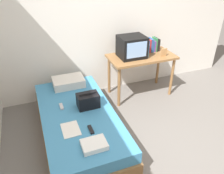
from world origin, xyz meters
name	(u,v)px	position (x,y,z in m)	size (l,w,h in m)	color
ground_plane	(160,158)	(0.00, 0.00, 0.00)	(8.00, 8.00, 0.00)	slate
wall_back	(107,21)	(0.00, 2.00, 1.30)	(5.20, 0.10, 2.60)	silver
bed	(79,125)	(-0.87, 0.79, 0.21)	(1.00, 2.00, 0.43)	olive
desk	(141,61)	(0.48, 1.54, 0.67)	(1.16, 0.60, 0.77)	olive
tv	(132,47)	(0.29, 1.56, 0.95)	(0.44, 0.39, 0.36)	black
water_bottle	(147,51)	(0.53, 1.46, 0.88)	(0.07, 0.07, 0.23)	#3399DB
book_row	(152,45)	(0.76, 1.68, 0.88)	(0.23, 0.16, 0.24)	#2D5699
picture_frame	(164,52)	(0.81, 1.38, 0.84)	(0.11, 0.02, 0.14)	#B27F4C
pillow	(68,82)	(-0.83, 1.55, 0.50)	(0.49, 0.35, 0.13)	silver
handbag	(88,100)	(-0.70, 0.86, 0.53)	(0.30, 0.20, 0.23)	black
magazine	(71,129)	(-1.03, 0.47, 0.44)	(0.21, 0.29, 0.01)	white
remote_dark	(91,129)	(-0.80, 0.37, 0.44)	(0.04, 0.16, 0.02)	black
remote_silver	(61,106)	(-1.05, 0.98, 0.44)	(0.04, 0.14, 0.02)	#B7B7BC
folded_towel	(94,145)	(-0.85, 0.09, 0.46)	(0.28, 0.22, 0.06)	white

